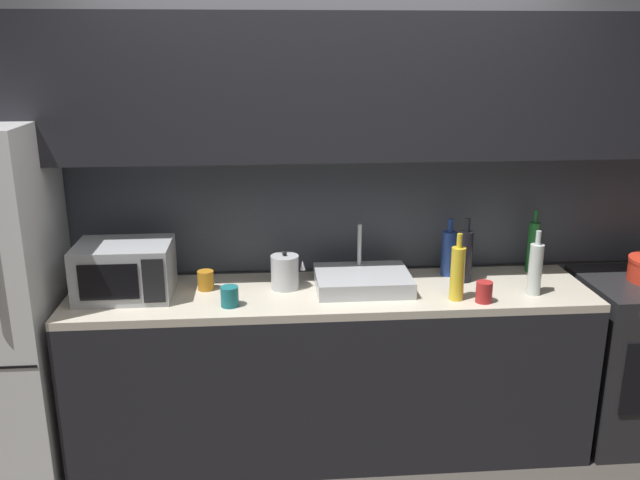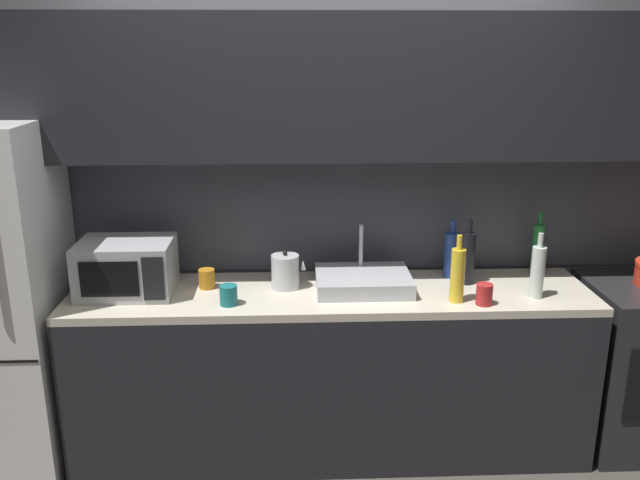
{
  "view_description": "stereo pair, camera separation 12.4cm",
  "coord_description": "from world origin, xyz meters",
  "px_view_note": "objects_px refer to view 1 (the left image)",
  "views": [
    {
      "loc": [
        -0.32,
        -2.23,
        2.11
      ],
      "look_at": [
        -0.06,
        0.9,
        1.17
      ],
      "focal_mm": 37.12,
      "sensor_mm": 36.0,
      "label": 1
    },
    {
      "loc": [
        -0.19,
        -2.23,
        2.11
      ],
      "look_at": [
        -0.06,
        0.9,
        1.17
      ],
      "focal_mm": 37.12,
      "sensor_mm": 36.0,
      "label": 2
    }
  ],
  "objects_px": {
    "wine_bottle_blue": "(449,252)",
    "wine_bottle_green": "(533,246)",
    "wine_bottle_clear": "(535,268)",
    "wine_bottle_dark": "(465,256)",
    "wine_bottle_yellow": "(457,273)",
    "mug_red": "(484,292)",
    "mug_teal": "(230,296)",
    "mug_amber": "(206,280)",
    "kettle": "(285,272)",
    "oven_range": "(633,359)",
    "microwave": "(125,270)"
  },
  "relations": [
    {
      "from": "wine_bottle_green",
      "to": "wine_bottle_yellow",
      "type": "distance_m",
      "value": 0.65
    },
    {
      "from": "wine_bottle_green",
      "to": "wine_bottle_clear",
      "type": "distance_m",
      "value": 0.36
    },
    {
      "from": "oven_range",
      "to": "microwave",
      "type": "distance_m",
      "value": 2.75
    },
    {
      "from": "wine_bottle_blue",
      "to": "mug_amber",
      "type": "height_order",
      "value": "wine_bottle_blue"
    },
    {
      "from": "wine_bottle_blue",
      "to": "mug_red",
      "type": "distance_m",
      "value": 0.41
    },
    {
      "from": "mug_red",
      "to": "wine_bottle_clear",
      "type": "bearing_deg",
      "value": 16.49
    },
    {
      "from": "mug_teal",
      "to": "wine_bottle_dark",
      "type": "bearing_deg",
      "value": 11.3
    },
    {
      "from": "wine_bottle_green",
      "to": "mug_red",
      "type": "bearing_deg",
      "value": -133.76
    },
    {
      "from": "wine_bottle_blue",
      "to": "mug_teal",
      "type": "relative_size",
      "value": 3.2
    },
    {
      "from": "microwave",
      "to": "wine_bottle_clear",
      "type": "xyz_separation_m",
      "value": [
        2.03,
        -0.15,
        0.0
      ]
    },
    {
      "from": "wine_bottle_clear",
      "to": "wine_bottle_green",
      "type": "bearing_deg",
      "value": 70.19
    },
    {
      "from": "wine_bottle_clear",
      "to": "mug_teal",
      "type": "distance_m",
      "value": 1.51
    },
    {
      "from": "kettle",
      "to": "mug_amber",
      "type": "xyz_separation_m",
      "value": [
        -0.4,
        0.01,
        -0.04
      ]
    },
    {
      "from": "microwave",
      "to": "wine_bottle_yellow",
      "type": "xyz_separation_m",
      "value": [
        1.62,
        -0.18,
        0.0
      ]
    },
    {
      "from": "oven_range",
      "to": "wine_bottle_green",
      "type": "relative_size",
      "value": 2.59
    },
    {
      "from": "mug_red",
      "to": "kettle",
      "type": "bearing_deg",
      "value": 164.16
    },
    {
      "from": "mug_teal",
      "to": "mug_amber",
      "type": "bearing_deg",
      "value": 119.49
    },
    {
      "from": "kettle",
      "to": "mug_amber",
      "type": "bearing_deg",
      "value": 178.17
    },
    {
      "from": "wine_bottle_dark",
      "to": "wine_bottle_yellow",
      "type": "bearing_deg",
      "value": -114.72
    },
    {
      "from": "wine_bottle_yellow",
      "to": "wine_bottle_blue",
      "type": "bearing_deg",
      "value": 81.37
    },
    {
      "from": "oven_range",
      "to": "wine_bottle_dark",
      "type": "height_order",
      "value": "wine_bottle_dark"
    },
    {
      "from": "wine_bottle_yellow",
      "to": "mug_red",
      "type": "distance_m",
      "value": 0.16
    },
    {
      "from": "kettle",
      "to": "wine_bottle_dark",
      "type": "bearing_deg",
      "value": 1.4
    },
    {
      "from": "oven_range",
      "to": "wine_bottle_dark",
      "type": "xyz_separation_m",
      "value": [
        -0.95,
        0.08,
        0.59
      ]
    },
    {
      "from": "wine_bottle_green",
      "to": "microwave",
      "type": "bearing_deg",
      "value": -174.92
    },
    {
      "from": "wine_bottle_blue",
      "to": "mug_amber",
      "type": "distance_m",
      "value": 1.29
    },
    {
      "from": "wine_bottle_blue",
      "to": "wine_bottle_green",
      "type": "bearing_deg",
      "value": 2.72
    },
    {
      "from": "oven_range",
      "to": "wine_bottle_green",
      "type": "distance_m",
      "value": 0.83
    },
    {
      "from": "wine_bottle_blue",
      "to": "mug_red",
      "type": "relative_size",
      "value": 3.02
    },
    {
      "from": "microwave",
      "to": "kettle",
      "type": "bearing_deg",
      "value": 2.94
    },
    {
      "from": "mug_red",
      "to": "mug_teal",
      "type": "distance_m",
      "value": 1.23
    },
    {
      "from": "wine_bottle_blue",
      "to": "mug_teal",
      "type": "xyz_separation_m",
      "value": [
        -1.16,
        -0.35,
        -0.08
      ]
    },
    {
      "from": "mug_red",
      "to": "mug_teal",
      "type": "bearing_deg",
      "value": 177.63
    },
    {
      "from": "kettle",
      "to": "wine_bottle_dark",
      "type": "relative_size",
      "value": 0.58
    },
    {
      "from": "microwave",
      "to": "mug_amber",
      "type": "xyz_separation_m",
      "value": [
        0.39,
        0.05,
        -0.09
      ]
    },
    {
      "from": "oven_range",
      "to": "mug_amber",
      "type": "height_order",
      "value": "mug_amber"
    },
    {
      "from": "wine_bottle_dark",
      "to": "wine_bottle_yellow",
      "type": "height_order",
      "value": "wine_bottle_dark"
    },
    {
      "from": "oven_range",
      "to": "wine_bottle_green",
      "type": "xyz_separation_m",
      "value": [
        -0.54,
        0.21,
        0.59
      ]
    },
    {
      "from": "wine_bottle_dark",
      "to": "wine_bottle_blue",
      "type": "relative_size",
      "value": 1.09
    },
    {
      "from": "microwave",
      "to": "wine_bottle_dark",
      "type": "height_order",
      "value": "wine_bottle_dark"
    },
    {
      "from": "kettle",
      "to": "mug_teal",
      "type": "distance_m",
      "value": 0.35
    },
    {
      "from": "wine_bottle_dark",
      "to": "mug_amber",
      "type": "bearing_deg",
      "value": -179.57
    },
    {
      "from": "wine_bottle_green",
      "to": "mug_amber",
      "type": "xyz_separation_m",
      "value": [
        -1.76,
        -0.14,
        -0.1
      ]
    },
    {
      "from": "kettle",
      "to": "mug_teal",
      "type": "xyz_separation_m",
      "value": [
        -0.27,
        -0.22,
        -0.04
      ]
    },
    {
      "from": "mug_amber",
      "to": "oven_range",
      "type": "bearing_deg",
      "value": -1.82
    },
    {
      "from": "microwave",
      "to": "kettle",
      "type": "relative_size",
      "value": 2.32
    },
    {
      "from": "wine_bottle_blue",
      "to": "oven_range",
      "type": "bearing_deg",
      "value": -10.55
    },
    {
      "from": "microwave",
      "to": "kettle",
      "type": "distance_m",
      "value": 0.79
    },
    {
      "from": "microwave",
      "to": "mug_red",
      "type": "height_order",
      "value": "microwave"
    },
    {
      "from": "oven_range",
      "to": "wine_bottle_yellow",
      "type": "bearing_deg",
      "value": -171.22
    }
  ]
}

